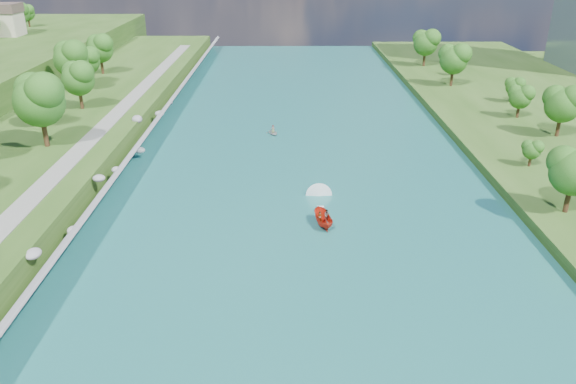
{
  "coord_description": "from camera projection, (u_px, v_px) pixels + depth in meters",
  "views": [
    {
      "loc": [
        -1.77,
        -54.77,
        31.38
      ],
      "look_at": [
        -1.54,
        10.92,
        2.5
      ],
      "focal_mm": 35.0,
      "sensor_mm": 36.0,
      "label": 1
    }
  ],
  "objects": [
    {
      "name": "river_water",
      "position": [
        298.0,
        182.0,
        81.06
      ],
      "size": [
        55.0,
        240.0,
        0.1
      ],
      "primitive_type": "cube",
      "color": "#195D61",
      "rests_on": "ground"
    },
    {
      "name": "ground",
      "position": [
        302.0,
        252.0,
        62.77
      ],
      "size": [
        260.0,
        260.0,
        0.0
      ],
      "primitive_type": "plane",
      "color": "#2D5119",
      "rests_on": "ground"
    },
    {
      "name": "riprap_bank",
      "position": [
        116.0,
        174.0,
        79.33
      ],
      "size": [
        4.79,
        236.0,
        4.58
      ],
      "color": "slate",
      "rests_on": "ground"
    },
    {
      "name": "motorboat",
      "position": [
        322.0,
        215.0,
        69.22
      ],
      "size": [
        3.6,
        19.25,
        2.04
      ],
      "rotation": [
        0.0,
        0.0,
        3.35
      ],
      "color": "red",
      "rests_on": "river_water"
    },
    {
      "name": "raft",
      "position": [
        273.0,
        132.0,
        101.44
      ],
      "size": [
        2.89,
        3.41,
        1.68
      ],
      "rotation": [
        0.0,
        0.0,
        0.32
      ],
      "color": "gray",
      "rests_on": "river_water"
    },
    {
      "name": "trees_east",
      "position": [
        517.0,
        103.0,
        97.01
      ],
      "size": [
        18.25,
        144.17,
        11.44
      ],
      "color": "#225316",
      "rests_on": "berm_east"
    },
    {
      "name": "riverside_path",
      "position": [
        70.0,
        160.0,
        79.55
      ],
      "size": [
        3.0,
        200.0,
        0.1
      ],
      "primitive_type": "cube",
      "color": "gray",
      "rests_on": "berm_west"
    }
  ]
}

